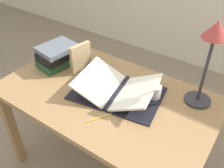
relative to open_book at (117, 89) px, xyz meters
name	(u,v)px	position (x,y,z in m)	size (l,w,h in m)	color
ground_plane	(107,165)	(-0.05, -0.04, -0.77)	(12.00, 12.00, 0.00)	gray
reading_desk	(106,106)	(-0.05, -0.04, -0.13)	(1.32, 0.78, 0.74)	#937047
open_book	(117,89)	(0.00, 0.00, 0.00)	(0.59, 0.44, 0.11)	black
book_stack_tall	(58,55)	(-0.53, 0.04, 0.04)	(0.24, 0.31, 0.15)	#234C2D
book_standing_upright	(81,58)	(-0.34, 0.07, 0.07)	(0.06, 0.16, 0.20)	tan
reading_lamp	(212,47)	(0.42, 0.21, 0.33)	(0.15, 0.15, 0.50)	#2D2D33
coffee_mug	(155,92)	(0.20, 0.10, 0.01)	(0.10, 0.07, 0.09)	white
pencil	(99,118)	(0.04, -0.23, -0.03)	(0.08, 0.13, 0.01)	gold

